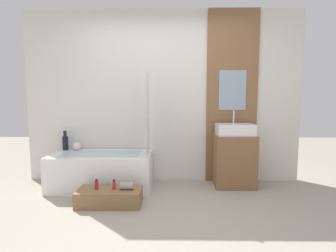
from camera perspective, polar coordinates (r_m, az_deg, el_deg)
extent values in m
plane|color=#A39989|center=(2.79, -2.17, -21.46)|extent=(12.00, 12.00, 0.00)
cube|color=silver|center=(4.05, -1.08, 6.27)|extent=(4.20, 0.06, 2.60)
cube|color=brown|center=(4.10, 13.75, 6.10)|extent=(0.76, 0.03, 2.60)
cube|color=#8C9EB2|center=(4.08, 13.85, 7.58)|extent=(0.40, 0.01, 0.59)
cube|color=white|center=(3.93, -14.20, -9.41)|extent=(1.42, 0.69, 0.50)
cube|color=silver|center=(3.87, -14.30, -5.91)|extent=(1.10, 0.48, 0.01)
cube|color=silver|center=(3.57, -4.42, 2.51)|extent=(0.01, 0.45, 1.13)
cube|color=olive|center=(3.36, -12.60, -14.85)|extent=(0.77, 0.36, 0.19)
cube|color=brown|center=(3.98, 14.18, -7.31)|extent=(0.57, 0.44, 0.76)
cube|color=white|center=(3.89, 14.36, -0.73)|extent=(0.52, 0.36, 0.16)
cylinder|color=silver|center=(3.97, 14.10, 1.98)|extent=(0.02, 0.02, 0.19)
cylinder|color=black|center=(4.28, -21.44, -3.52)|extent=(0.09, 0.09, 0.21)
cylinder|color=black|center=(4.26, -21.52, -1.57)|extent=(0.05, 0.05, 0.09)
sphere|color=silver|center=(4.21, -19.26, -4.19)|extent=(0.12, 0.12, 0.12)
cylinder|color=#B21928|center=(3.35, -15.28, -12.31)|extent=(0.04, 0.04, 0.10)
cylinder|color=black|center=(3.33, -15.31, -11.30)|extent=(0.03, 0.03, 0.02)
cylinder|color=red|center=(3.30, -11.66, -12.53)|extent=(0.04, 0.04, 0.10)
cylinder|color=black|center=(3.28, -11.69, -11.53)|extent=(0.02, 0.02, 0.02)
cylinder|color=gray|center=(3.27, -8.97, -12.73)|extent=(0.16, 0.09, 0.09)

